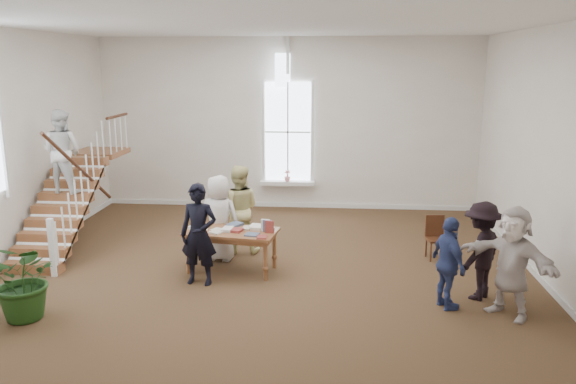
# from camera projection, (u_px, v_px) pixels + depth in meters

# --- Properties ---
(ground) EXTENTS (10.00, 10.00, 0.00)m
(ground) POSITION_uv_depth(u_px,v_px,m) (269.00, 264.00, 10.96)
(ground) COLOR #412E19
(ground) RESTS_ON ground
(room_shell) EXTENTS (10.49, 10.00, 10.00)m
(room_shell) POSITION_uv_depth(u_px,v_px,m) (288.00, 193.00, 15.14)
(room_shell) COLOR beige
(room_shell) RESTS_ON ground
(staircase) EXTENTS (1.10, 4.10, 2.92)m
(staircase) POSITION_uv_depth(u_px,v_px,m) (65.00, 172.00, 11.68)
(staircase) COLOR brown
(staircase) RESTS_ON ground
(library_table) EXTENTS (1.80, 1.08, 0.86)m
(library_table) POSITION_uv_depth(u_px,v_px,m) (232.00, 235.00, 10.47)
(library_table) COLOR brown
(library_table) RESTS_ON ground
(police_officer) EXTENTS (0.71, 0.51, 1.81)m
(police_officer) POSITION_uv_depth(u_px,v_px,m) (199.00, 234.00, 9.82)
(police_officer) COLOR black
(police_officer) RESTS_ON ground
(elderly_woman) EXTENTS (0.91, 0.67, 1.71)m
(elderly_woman) POSITION_uv_depth(u_px,v_px,m) (219.00, 218.00, 11.04)
(elderly_woman) COLOR silver
(elderly_woman) RESTS_ON ground
(person_yellow) EXTENTS (0.92, 0.74, 1.83)m
(person_yellow) POSITION_uv_depth(u_px,v_px,m) (238.00, 209.00, 11.49)
(person_yellow) COLOR beige
(person_yellow) RESTS_ON ground
(woman_cluster_a) EXTENTS (0.64, 0.96, 1.51)m
(woman_cluster_a) POSITION_uv_depth(u_px,v_px,m) (449.00, 263.00, 8.85)
(woman_cluster_a) COLOR navy
(woman_cluster_a) RESTS_ON ground
(woman_cluster_b) EXTENTS (1.15, 1.21, 1.65)m
(woman_cluster_b) POSITION_uv_depth(u_px,v_px,m) (481.00, 251.00, 9.22)
(woman_cluster_b) COLOR black
(woman_cluster_b) RESTS_ON ground
(woman_cluster_c) EXTENTS (1.48, 1.56, 1.76)m
(woman_cluster_c) POSITION_uv_depth(u_px,v_px,m) (512.00, 262.00, 8.56)
(woman_cluster_c) COLOR silver
(woman_cluster_c) RESTS_ON ground
(floor_plant) EXTENTS (1.19, 1.05, 1.26)m
(floor_plant) POSITION_uv_depth(u_px,v_px,m) (25.00, 280.00, 8.51)
(floor_plant) COLOR #1B3D13
(floor_plant) RESTS_ON ground
(side_chair) EXTENTS (0.43, 0.43, 0.87)m
(side_chair) POSITION_uv_depth(u_px,v_px,m) (436.00, 235.00, 11.21)
(side_chair) COLOR black
(side_chair) RESTS_ON ground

